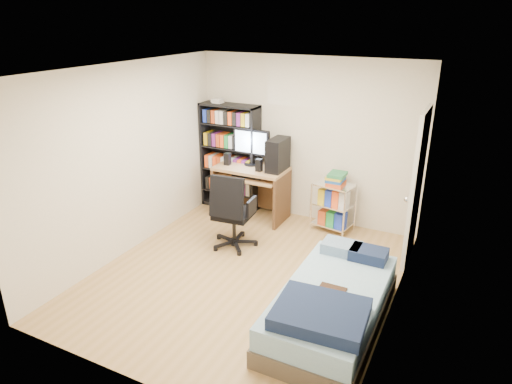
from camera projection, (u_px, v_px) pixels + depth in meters
The scene contains 7 objects.
room at pixel (245, 181), 5.25m from camera, with size 3.58×4.08×2.58m.
media_shelf at pixel (230, 156), 7.43m from camera, with size 0.97×0.32×1.80m.
computer_desk at pixel (259, 172), 7.08m from camera, with size 1.11×0.64×1.40m.
office_chair at pixel (233, 224), 6.27m from camera, with size 0.70×0.70×1.09m.
wire_cart at pixel (334, 193), 6.68m from camera, with size 0.62×0.49×0.91m.
bed at pixel (332, 305), 4.70m from camera, with size 0.98×1.95×0.56m.
door at pixel (416, 188), 5.74m from camera, with size 0.12×0.80×2.00m.
Camera 1 is at (2.31, -4.36, 3.04)m, focal length 32.00 mm.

